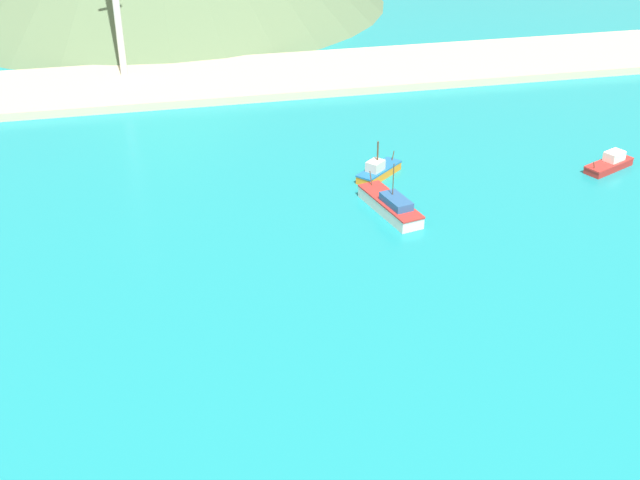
# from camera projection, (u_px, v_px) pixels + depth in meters

# --- Properties ---
(ground) EXTENTS (260.00, 280.00, 0.50)m
(ground) POSITION_uv_depth(u_px,v_px,m) (354.00, 347.00, 73.01)
(ground) COLOR teal
(fishing_boat_4) EXTENTS (6.59, 6.11, 4.71)m
(fishing_boat_4) POSITION_uv_depth(u_px,v_px,m) (378.00, 171.00, 101.88)
(fishing_boat_4) COLOR orange
(fishing_boat_4) RESTS_ON ground
(fishing_boat_5) EXTENTS (7.29, 5.03, 2.12)m
(fishing_boat_5) POSITION_uv_depth(u_px,v_px,m) (610.00, 163.00, 103.98)
(fishing_boat_5) COLOR red
(fishing_boat_5) RESTS_ON ground
(fishing_boat_6) EXTENTS (5.05, 10.50, 6.03)m
(fishing_boat_6) POSITION_uv_depth(u_px,v_px,m) (391.00, 205.00, 93.72)
(fishing_boat_6) COLOR silver
(fishing_boat_6) RESTS_ON ground
(beach_strip) EXTENTS (247.00, 19.63, 1.20)m
(beach_strip) POSITION_uv_depth(u_px,v_px,m) (243.00, 78.00, 132.37)
(beach_strip) COLOR #C6B793
(beach_strip) RESTS_ON ground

